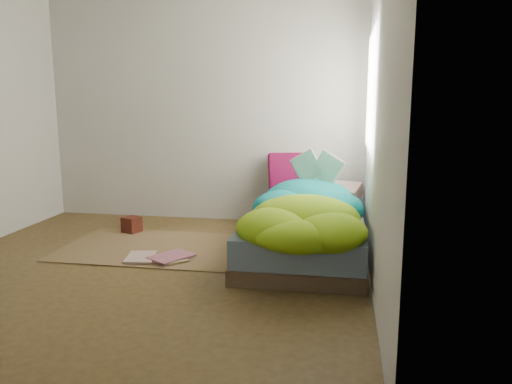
% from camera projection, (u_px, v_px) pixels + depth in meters
% --- Properties ---
extents(ground, '(3.50, 3.50, 0.00)m').
position_uv_depth(ground, '(145.00, 269.00, 3.96)').
color(ground, '#44321A').
rests_on(ground, ground).
extents(room_walls, '(3.54, 3.54, 2.62)m').
position_uv_depth(room_walls, '(138.00, 58.00, 3.67)').
color(room_walls, '#B8B7AF').
rests_on(room_walls, ground).
extents(bed, '(1.00, 2.00, 0.34)m').
position_uv_depth(bed, '(306.00, 232.00, 4.42)').
color(bed, '#3E3221').
rests_on(bed, ground).
extents(duvet, '(0.96, 1.84, 0.34)m').
position_uv_depth(duvet, '(305.00, 199.00, 4.15)').
color(duvet, '#076F76').
rests_on(duvet, bed).
extents(rug, '(1.60, 1.10, 0.01)m').
position_uv_depth(rug, '(153.00, 247.00, 4.52)').
color(rug, brown).
rests_on(rug, ground).
extents(pillow_floral, '(0.61, 0.46, 0.12)m').
position_uv_depth(pillow_floral, '(333.00, 191.00, 5.13)').
color(pillow_floral, silver).
rests_on(pillow_floral, bed).
extents(pillow_magenta, '(0.45, 0.25, 0.43)m').
position_uv_depth(pillow_magenta, '(289.00, 174.00, 5.27)').
color(pillow_magenta, '#460421').
rests_on(pillow_magenta, bed).
extents(open_book, '(0.42, 0.19, 0.25)m').
position_uv_depth(open_book, '(317.00, 157.00, 4.59)').
color(open_book, '#3E8D2E').
rests_on(open_book, duvet).
extents(wooden_box, '(0.20, 0.20, 0.15)m').
position_uv_depth(wooden_box, '(132.00, 224.00, 5.01)').
color(wooden_box, '#3B0D0D').
rests_on(wooden_box, rug).
extents(floor_book_a, '(0.29, 0.35, 0.02)m').
position_uv_depth(floor_book_a, '(127.00, 258.00, 4.17)').
color(floor_book_a, beige).
rests_on(floor_book_a, rug).
extents(floor_book_b, '(0.40, 0.43, 0.03)m').
position_uv_depth(floor_book_b, '(162.00, 254.00, 4.25)').
color(floor_book_b, '#B2677D').
rests_on(floor_book_b, rug).
extents(floor_book_c, '(0.32, 0.33, 0.02)m').
position_uv_depth(floor_book_c, '(161.00, 261.00, 4.10)').
color(floor_book_c, tan).
rests_on(floor_book_c, rug).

